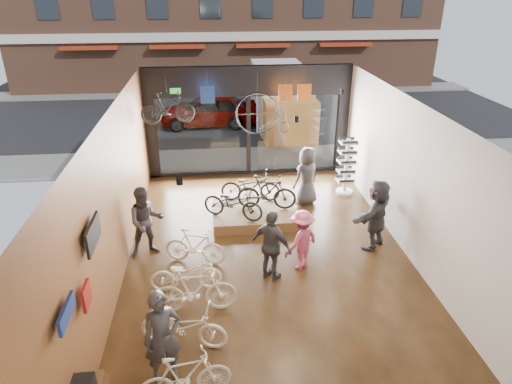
{
  "coord_description": "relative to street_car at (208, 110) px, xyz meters",
  "views": [
    {
      "loc": [
        -1.31,
        -9.2,
        6.35
      ],
      "look_at": [
        -0.21,
        1.4,
        1.37
      ],
      "focal_mm": 32.0,
      "sensor_mm": 36.0,
      "label": 1
    }
  ],
  "objects": [
    {
      "name": "ground_plane",
      "position": [
        1.37,
        -12.0,
        -0.79
      ],
      "size": [
        7.0,
        12.0,
        0.04
      ],
      "primitive_type": "cube",
      "color": "black",
      "rests_on": "ground"
    },
    {
      "name": "ceiling",
      "position": [
        1.37,
        -12.0,
        3.05
      ],
      "size": [
        7.0,
        12.0,
        0.04
      ],
      "primitive_type": "cube",
      "color": "black",
      "rests_on": "ground"
    },
    {
      "name": "wall_left",
      "position": [
        -2.15,
        -12.0,
        1.13
      ],
      "size": [
        0.04,
        12.0,
        3.8
      ],
      "primitive_type": "cube",
      "color": "brown",
      "rests_on": "ground"
    },
    {
      "name": "wall_right",
      "position": [
        4.89,
        -12.0,
        1.13
      ],
      "size": [
        0.04,
        12.0,
        3.8
      ],
      "primitive_type": "cube",
      "color": "beige",
      "rests_on": "ground"
    },
    {
      "name": "storefront",
      "position": [
        1.37,
        -6.0,
        1.13
      ],
      "size": [
        7.0,
        0.26,
        3.8
      ],
      "primitive_type": null,
      "color": "black",
      "rests_on": "ground"
    },
    {
      "name": "exit_sign",
      "position": [
        -1.03,
        -6.12,
        2.28
      ],
      "size": [
        0.35,
        0.06,
        0.18
      ],
      "primitive_type": "cube",
      "color": "#198C26",
      "rests_on": "storefront"
    },
    {
      "name": "street_road",
      "position": [
        1.37,
        3.0,
        -0.78
      ],
      "size": [
        30.0,
        18.0,
        0.02
      ],
      "primitive_type": "cube",
      "color": "black",
      "rests_on": "ground"
    },
    {
      "name": "sidewalk_near",
      "position": [
        1.37,
        -4.8,
        -0.71
      ],
      "size": [
        30.0,
        2.4,
        0.12
      ],
      "primitive_type": "cube",
      "color": "slate",
      "rests_on": "ground"
    },
    {
      "name": "sidewalk_far",
      "position": [
        1.37,
        7.0,
        -0.71
      ],
      "size": [
        30.0,
        2.0,
        0.12
      ],
      "primitive_type": "cube",
      "color": "slate",
      "rests_on": "ground"
    },
    {
      "name": "street_car",
      "position": [
        0.0,
        0.0,
        0.0
      ],
      "size": [
        4.52,
        1.82,
        1.54
      ],
      "primitive_type": "imported",
      "rotation": [
        0.0,
        0.0,
        -1.57
      ],
      "color": "gray",
      "rests_on": "street_road"
    },
    {
      "name": "box_truck",
      "position": [
        3.39,
        -1.0,
        0.59
      ],
      "size": [
        2.3,
        6.89,
        2.72
      ],
      "primitive_type": null,
      "color": "silver",
      "rests_on": "street_road"
    },
    {
      "name": "floor_bike_1",
      "position": [
        -0.53,
        -15.66,
        -0.3
      ],
      "size": [
        1.61,
        0.7,
        0.94
      ],
      "primitive_type": "imported",
      "rotation": [
        0.0,
        0.0,
        1.75
      ],
      "color": "#F2EACD",
      "rests_on": "ground_plane"
    },
    {
      "name": "floor_bike_2",
      "position": [
        -0.6,
        -14.41,
        -0.33
      ],
      "size": [
        1.79,
        1.0,
        0.89
      ],
      "primitive_type": "imported",
      "rotation": [
        0.0,
        0.0,
        1.31
      ],
      "color": "#F2EACD",
      "rests_on": "ground_plane"
    },
    {
      "name": "floor_bike_3",
      "position": [
        -0.42,
        -13.46,
        -0.23
      ],
      "size": [
        1.79,
        0.53,
        1.07
      ],
      "primitive_type": "imported",
      "rotation": [
        0.0,
        0.0,
        1.59
      ],
      "color": "#F2EACD",
      "rests_on": "ground_plane"
    },
    {
      "name": "floor_bike_4",
      "position": [
        -0.62,
        -12.68,
        -0.35
      ],
      "size": [
        1.6,
        0.58,
        0.84
      ],
      "primitive_type": "imported",
      "rotation": [
        0.0,
        0.0,
        1.59
      ],
      "color": "#F2EACD",
      "rests_on": "ground_plane"
    },
    {
      "name": "floor_bike_5",
      "position": [
        -0.44,
        -11.61,
        -0.31
      ],
      "size": [
        1.59,
        0.86,
        0.92
      ],
      "primitive_type": "imported",
      "rotation": [
        0.0,
        0.0,
        1.27
      ],
      "color": "#F2EACD",
      "rests_on": "ground_plane"
    },
    {
      "name": "display_platform",
      "position": [
        1.22,
        -9.52,
        -0.62
      ],
      "size": [
        2.4,
        1.8,
        0.3
      ],
      "primitive_type": "cube",
      "color": "#523F1F",
      "rests_on": "ground_plane"
    },
    {
      "name": "display_bike_left",
      "position": [
        0.59,
        -9.93,
        -0.01
      ],
      "size": [
        1.84,
        1.31,
        0.92
      ],
      "primitive_type": "imported",
      "rotation": [
        0.0,
        0.0,
        1.12
      ],
      "color": "black",
      "rests_on": "display_platform"
    },
    {
      "name": "display_bike_mid",
      "position": [
        1.59,
        -9.47,
        0.04
      ],
      "size": [
        1.76,
        0.78,
        1.02
      ],
      "primitive_type": "imported",
      "rotation": [
        0.0,
        0.0,
        1.39
      ],
      "color": "black",
      "rests_on": "display_platform"
    },
    {
      "name": "display_bike_right",
      "position": [
        1.17,
        -8.88,
        -0.01
      ],
      "size": [
        1.83,
        0.86,
        0.92
      ],
      "primitive_type": "imported",
      "rotation": [
        0.0,
        0.0,
        1.43
      ],
      "color": "black",
      "rests_on": "display_platform"
    },
    {
      "name": "customer_0",
      "position": [
        -0.89,
        -15.18,
        0.13
      ],
      "size": [
        0.76,
        0.62,
        1.8
      ],
      "primitive_type": "imported",
      "rotation": [
        0.0,
        0.0,
        0.32
      ],
      "color": "#3F3F44",
      "rests_on": "ground_plane"
    },
    {
      "name": "customer_1",
      "position": [
        -1.63,
        -11.06,
        0.15
      ],
      "size": [
        1.04,
        0.91,
        1.83
      ],
      "primitive_type": "imported",
      "rotation": [
        0.0,
        0.0,
        0.27
      ],
      "color": "#3F3F44",
      "rests_on": "ground_plane"
    },
    {
      "name": "customer_2",
      "position": [
        1.33,
        -12.46,
        0.11
      ],
      "size": [
        1.06,
        1.0,
        1.76
      ],
      "primitive_type": "imported",
      "rotation": [
        0.0,
        0.0,
        2.42
      ],
      "color": "#3F3F44",
      "rests_on": "ground_plane"
    },
    {
      "name": "customer_3",
      "position": [
        2.08,
        -12.1,
        -0.0
      ],
      "size": [
        1.14,
        1.04,
        1.53
      ],
      "primitive_type": "imported",
      "rotation": [
        0.0,
        0.0,
        3.76
      ],
      "color": "#CC4C72",
      "rests_on": "ground_plane"
    },
    {
      "name": "customer_4",
      "position": [
        2.91,
        -8.66,
        0.15
      ],
      "size": [
        1.07,
        0.97,
        1.83
      ],
      "primitive_type": "imported",
      "rotation": [
        0.0,
        0.0,
        3.69
      ],
      "color": "#3F3F44",
      "rests_on": "ground_plane"
    },
    {
      "name": "customer_5",
      "position": [
        4.17,
        -11.32,
        0.17
      ],
      "size": [
        1.61,
        1.63,
        1.87
      ],
      "primitive_type": "imported",
      "rotation": [
        0.0,
        0.0,
        3.94
      ],
      "color": "#3F3F44",
      "rests_on": "ground_plane"
    },
    {
      "name": "sunglasses_rack",
      "position": [
        4.32,
        -8.06,
        0.16
      ],
      "size": [
        0.59,
        0.5,
        1.87
      ],
      "primitive_type": null,
      "rotation": [
        0.0,
        0.0,
        0.09
      ],
      "color": "white",
      "rests_on": "ground_plane"
    },
    {
      "name": "wall_merch",
      "position": [
        -2.01,
        -15.5,
        0.53
      ],
      "size": [
        0.4,
        2.4,
        2.6
      ],
      "primitive_type": null,
      "color": "navy",
      "rests_on": "wall_left"
    },
    {
      "name": "penny_farthing",
      "position": [
        1.81,
        -7.37,
        1.73
      ],
      "size": [
        1.67,
        0.06,
        1.33
      ],
      "primitive_type": null,
      "color": "black",
      "rests_on": "ceiling"
    },
    {
      "name": "hung_bike",
      "position": [
        -1.17,
        -7.8,
        2.16
      ],
      "size": [
        1.62,
        0.59,
        0.95
      ],
      "primitive_type": "imported",
      "rotation": [
        0.0,
        0.0,
        1.66
      ],
      "color": "black",
      "rests_on": "ceiling"
    },
    {
      "name": "jersey_left",
      "position": [
        0.02,
        -6.8,
        2.28
      ],
      "size": [
        0.45,
        0.03,
        0.55
      ],
      "primitive_type": "cube",
      "color": "#1E3F99",
      "rests_on": "ceiling"
    },
    {
      "name": "jersey_mid",
      "position": [
        2.5,
        -6.8,
        2.28
      ],
      "size": [
        0.45,
        0.03,
        0.55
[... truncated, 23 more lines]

